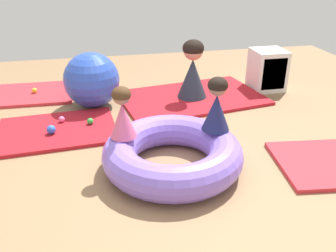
{
  "coord_description": "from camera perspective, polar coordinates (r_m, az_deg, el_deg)",
  "views": [
    {
      "loc": [
        -0.5,
        -2.83,
        1.81
      ],
      "look_at": [
        0.13,
        0.15,
        0.34
      ],
      "focal_mm": 39.12,
      "sensor_mm": 36.0,
      "label": 1
    }
  ],
  "objects": [
    {
      "name": "ground_plane",
      "position": [
        3.4,
        -1.59,
        -6.38
      ],
      "size": [
        8.0,
        8.0,
        0.0
      ],
      "primitive_type": "plane",
      "color": "#93704C"
    },
    {
      "name": "gym_mat_far_left",
      "position": [
        4.2,
        -16.86,
        -0.65
      ],
      "size": [
        1.32,
        1.0,
        0.04
      ],
      "primitive_type": "cube",
      "rotation": [
        0.0,
        0.0,
        0.07
      ],
      "color": "#B21923",
      "rests_on": "ground"
    },
    {
      "name": "gym_mat_near_right",
      "position": [
        5.41,
        -22.14,
        4.55
      ],
      "size": [
        1.46,
        0.9,
        0.04
      ],
      "primitive_type": "cube",
      "rotation": [
        0.0,
        0.0,
        -0.02
      ],
      "color": "red",
      "rests_on": "ground"
    },
    {
      "name": "gym_mat_near_left",
      "position": [
        4.92,
        3.73,
        4.41
      ],
      "size": [
        2.0,
        1.44,
        0.04
      ],
      "primitive_type": "cube",
      "rotation": [
        0.0,
        0.0,
        0.16
      ],
      "color": "#B21923",
      "rests_on": "ground"
    },
    {
      "name": "inflatable_cushion",
      "position": [
        3.3,
        0.71,
        -4.31
      ],
      "size": [
        1.27,
        1.27,
        0.31
      ],
      "primitive_type": "torus",
      "color": "#8466E0",
      "rests_on": "ground"
    },
    {
      "name": "child_in_navy",
      "position": [
        3.32,
        7.59,
        3.32
      ],
      "size": [
        0.35,
        0.35,
        0.5
      ],
      "rotation": [
        0.0,
        0.0,
        5.74
      ],
      "color": "navy",
      "rests_on": "inflatable_cushion"
    },
    {
      "name": "child_in_pink",
      "position": [
        3.19,
        -7.12,
        2.05
      ],
      "size": [
        0.29,
        0.29,
        0.46
      ],
      "rotation": [
        0.0,
        0.0,
        4.43
      ],
      "color": "#E5608E",
      "rests_on": "inflatable_cushion"
    },
    {
      "name": "adult_seated",
      "position": [
        4.79,
        3.86,
        8.74
      ],
      "size": [
        0.52,
        0.52,
        0.76
      ],
      "rotation": [
        0.0,
        0.0,
        1.12
      ],
      "color": "#232D3D",
      "rests_on": "gym_mat_near_left"
    },
    {
      "name": "play_ball_yellow",
      "position": [
        5.34,
        -20.1,
        5.23
      ],
      "size": [
        0.07,
        0.07,
        0.07
      ],
      "primitive_type": "sphere",
      "color": "yellow",
      "rests_on": "gym_mat_near_right"
    },
    {
      "name": "play_ball_pink",
      "position": [
        4.32,
        -16.23,
        1.02
      ],
      "size": [
        0.07,
        0.07,
        0.07
      ],
      "primitive_type": "sphere",
      "color": "pink",
      "rests_on": "gym_mat_far_left"
    },
    {
      "name": "play_ball_blue",
      "position": [
        4.07,
        -17.74,
        -0.54
      ],
      "size": [
        0.1,
        0.1,
        0.1
      ],
      "primitive_type": "sphere",
      "color": "blue",
      "rests_on": "gym_mat_far_left"
    },
    {
      "name": "play_ball_green",
      "position": [
        4.19,
        -12.02,
        0.74
      ],
      "size": [
        0.07,
        0.07,
        0.07
      ],
      "primitive_type": "sphere",
      "color": "green",
      "rests_on": "gym_mat_far_left"
    },
    {
      "name": "exercise_ball_large",
      "position": [
        4.67,
        -11.81,
        7.01
      ],
      "size": [
        0.69,
        0.69,
        0.69
      ],
      "primitive_type": "sphere",
      "color": "blue",
      "rests_on": "ground"
    },
    {
      "name": "storage_cube",
      "position": [
        5.38,
        15.33,
        8.39
      ],
      "size": [
        0.44,
        0.44,
        0.56
      ],
      "color": "silver",
      "rests_on": "ground"
    }
  ]
}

